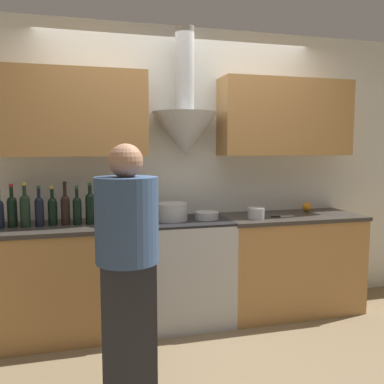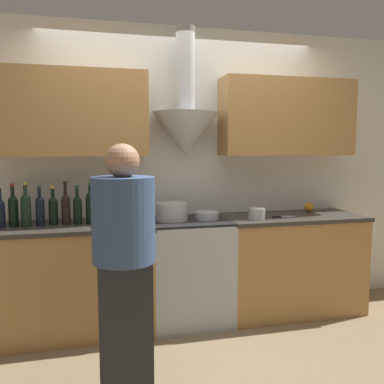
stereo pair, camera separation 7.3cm
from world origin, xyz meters
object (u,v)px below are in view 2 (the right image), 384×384
at_px(person_foreground_left, 124,260).
at_px(mixing_bowl, 207,216).
at_px(wine_bottle_1, 13,209).
at_px(wine_bottle_4, 53,209).
at_px(wine_bottle_3, 40,209).
at_px(wine_bottle_6, 78,209).
at_px(stock_pot, 172,212).
at_px(orange_fruit, 309,207).
at_px(wine_bottle_2, 26,208).
at_px(saucepan, 257,213).
at_px(stove_range, 189,270).
at_px(wine_bottle_5, 66,208).
at_px(wine_bottle_7, 91,206).
at_px(wine_bottle_0, 0,212).

bearing_deg(person_foreground_left, mixing_bowl, 49.51).
distance_m(wine_bottle_1, wine_bottle_4, 0.30).
relative_size(wine_bottle_3, wine_bottle_6, 1.03).
bearing_deg(person_foreground_left, stock_pot, 63.21).
bearing_deg(wine_bottle_1, stock_pot, -1.31).
height_order(mixing_bowl, orange_fruit, orange_fruit).
bearing_deg(person_foreground_left, wine_bottle_4, 116.86).
bearing_deg(wine_bottle_6, wine_bottle_2, -179.22).
distance_m(orange_fruit, saucepan, 0.71).
bearing_deg(wine_bottle_4, orange_fruit, 3.17).
distance_m(stove_range, mixing_bowl, 0.50).
relative_size(wine_bottle_5, saucepan, 2.35).
xyz_separation_m(wine_bottle_4, saucepan, (1.70, -0.14, -0.08)).
bearing_deg(wine_bottle_7, mixing_bowl, -1.99).
xyz_separation_m(wine_bottle_0, orange_fruit, (2.74, 0.16, -0.08)).
distance_m(wine_bottle_5, wine_bottle_7, 0.19).
xyz_separation_m(wine_bottle_1, saucepan, (2.00, -0.13, -0.09)).
height_order(wine_bottle_0, wine_bottle_1, wine_bottle_1).
height_order(stove_range, wine_bottle_1, wine_bottle_1).
xyz_separation_m(wine_bottle_4, person_foreground_left, (0.49, -0.97, -0.19)).
height_order(wine_bottle_2, wine_bottle_3, wine_bottle_2).
bearing_deg(person_foreground_left, wine_bottle_7, 101.84).
relative_size(orange_fruit, saucepan, 0.58).
relative_size(wine_bottle_7, saucepan, 2.27).
relative_size(wine_bottle_1, wine_bottle_3, 1.05).
distance_m(wine_bottle_4, wine_bottle_6, 0.19).
height_order(wine_bottle_4, mixing_bowl, wine_bottle_4).
bearing_deg(stock_pot, stove_range, 0.57).
relative_size(wine_bottle_1, wine_bottle_4, 1.07).
height_order(stove_range, mixing_bowl, mixing_bowl).
distance_m(wine_bottle_6, orange_fruit, 2.17).
bearing_deg(wine_bottle_3, stove_range, -0.48).
xyz_separation_m(stove_range, wine_bottle_5, (-1.02, 0.02, 0.58)).
relative_size(wine_bottle_4, orange_fruit, 3.65).
bearing_deg(orange_fruit, wine_bottle_5, -176.33).
relative_size(mixing_bowl, orange_fruit, 2.35).
height_order(wine_bottle_2, stock_pot, wine_bottle_2).
height_order(wine_bottle_0, wine_bottle_4, wine_bottle_4).
bearing_deg(wine_bottle_7, wine_bottle_2, -179.31).
xyz_separation_m(stove_range, wine_bottle_7, (-0.83, 0.01, 0.59)).
bearing_deg(saucepan, wine_bottle_0, 176.96).
distance_m(wine_bottle_5, saucepan, 1.61).
xyz_separation_m(orange_fruit, person_foreground_left, (-1.86, -1.10, -0.11)).
xyz_separation_m(wine_bottle_0, saucepan, (2.09, -0.11, -0.08)).
xyz_separation_m(wine_bottle_3, wine_bottle_4, (0.10, 0.02, -0.01)).
distance_m(mixing_bowl, saucepan, 0.44).
height_order(wine_bottle_0, orange_fruit, wine_bottle_0).
relative_size(wine_bottle_0, wine_bottle_4, 0.96).
height_order(wine_bottle_2, person_foreground_left, person_foreground_left).
xyz_separation_m(wine_bottle_1, wine_bottle_3, (0.20, -0.02, -0.01)).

